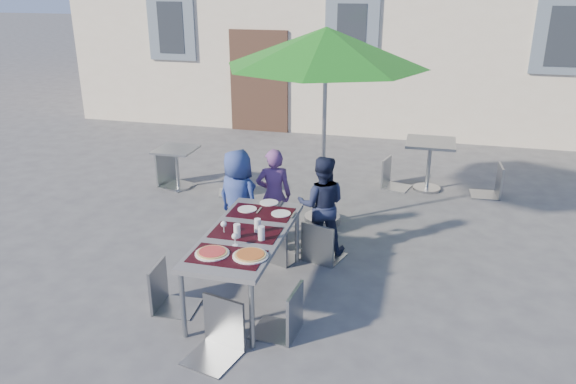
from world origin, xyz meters
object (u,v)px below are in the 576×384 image
(chair_3, at_px, (165,261))
(bg_chair_r_0, at_px, (235,163))
(pizza_near_left, at_px, (212,253))
(chair_5, at_px, (216,298))
(chair_0, at_px, (243,212))
(chair_1, at_px, (279,224))
(child_0, at_px, (238,199))
(child_2, at_px, (322,205))
(cafe_table_0, at_px, (177,163))
(chair_2, at_px, (322,218))
(chair_4, at_px, (285,283))
(bg_chair_l_1, at_px, (393,156))
(patio_umbrella, at_px, (326,48))
(pizza_near_right, at_px, (250,255))
(cafe_table_1, at_px, (430,155))
(bg_chair_r_1, at_px, (495,162))
(bg_chair_l_0, at_px, (170,149))
(child_1, at_px, (274,196))
(dining_table, at_px, (246,237))

(chair_3, height_order, bg_chair_r_0, chair_3)
(pizza_near_left, bearing_deg, chair_5, -65.27)
(chair_0, relative_size, chair_1, 1.12)
(child_0, height_order, child_2, child_0)
(chair_3, relative_size, cafe_table_0, 1.40)
(chair_1, relative_size, chair_2, 0.88)
(pizza_near_left, distance_m, chair_4, 0.76)
(chair_2, xyz_separation_m, bg_chair_l_1, (0.60, 2.84, -0.03))
(patio_umbrella, xyz_separation_m, bg_chair_r_0, (-1.56, 0.81, -1.90))
(pizza_near_right, bearing_deg, bg_chair_r_0, 111.96)
(cafe_table_1, height_order, bg_chair_r_1, bg_chair_r_1)
(child_0, xyz_separation_m, patio_umbrella, (0.88, 0.98, 1.76))
(bg_chair_r_1, bearing_deg, bg_chair_l_0, -170.85)
(chair_3, xyz_separation_m, patio_umbrella, (1.12, 2.54, 1.85))
(bg_chair_l_0, bearing_deg, bg_chair_r_0, -3.67)
(chair_0, distance_m, chair_1, 0.49)
(child_1, height_order, chair_5, child_1)
(child_2, bearing_deg, child_0, -2.82)
(child_2, distance_m, chair_2, 0.28)
(child_0, bearing_deg, bg_chair_l_0, -23.41)
(chair_4, height_order, chair_5, chair_5)
(pizza_near_right, height_order, bg_chair_r_0, bg_chair_r_0)
(child_1, bearing_deg, chair_1, 94.79)
(patio_umbrella, xyz_separation_m, bg_chair_l_0, (-2.72, 0.89, -1.77))
(chair_1, bearing_deg, bg_chair_l_0, 138.59)
(child_0, xyz_separation_m, chair_5, (0.54, -2.14, -0.06))
(bg_chair_l_0, distance_m, bg_chair_r_1, 5.17)
(chair_5, distance_m, cafe_table_1, 5.14)
(chair_2, relative_size, cafe_table_1, 1.19)
(child_0, xyz_separation_m, chair_3, (-0.24, -1.56, -0.10))
(chair_2, bearing_deg, child_1, 149.33)
(pizza_near_right, relative_size, child_0, 0.27)
(pizza_near_left, bearing_deg, patio_umbrella, 78.17)
(cafe_table_0, bearing_deg, chair_4, -51.76)
(pizza_near_right, distance_m, bg_chair_l_0, 4.32)
(dining_table, distance_m, child_1, 1.41)
(bg_chair_r_0, height_order, bg_chair_l_1, bg_chair_l_1)
(patio_umbrella, bearing_deg, chair_1, -102.66)
(chair_1, distance_m, bg_chair_r_1, 3.99)
(child_2, xyz_separation_m, chair_5, (-0.50, -2.26, -0.04))
(patio_umbrella, height_order, cafe_table_1, patio_umbrella)
(chair_1, height_order, bg_chair_r_0, bg_chair_r_0)
(chair_1, bearing_deg, chair_2, 15.74)
(pizza_near_left, xyz_separation_m, cafe_table_0, (-2.01, 3.46, -0.35))
(bg_chair_l_0, bearing_deg, bg_chair_r_1, 9.15)
(chair_2, height_order, patio_umbrella, patio_umbrella)
(child_0, height_order, chair_2, child_0)
(cafe_table_1, bearing_deg, pizza_near_right, -109.95)
(dining_table, bearing_deg, pizza_near_right, -66.71)
(child_0, distance_m, bg_chair_r_0, 1.92)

